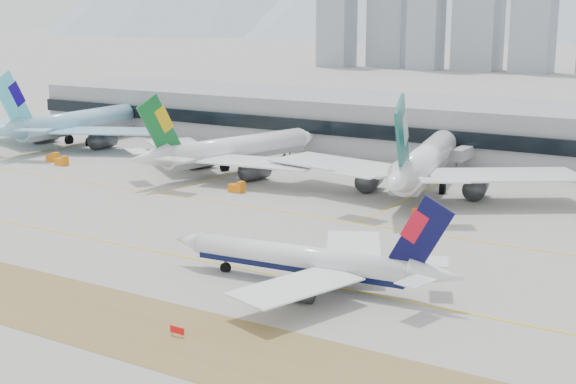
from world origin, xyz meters
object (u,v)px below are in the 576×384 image
Objects in this scene: taxiing_airliner at (310,261)px; widebody_eva at (231,151)px; terminal at (442,127)px; widebody_korean at (76,124)px; widebody_cathay at (423,164)px.

widebody_eva is at bearing -51.62° from taxiing_airliner.
widebody_eva is 0.21× the size of terminal.
widebody_korean is (-127.16, 75.21, 2.79)m from taxiing_airliner.
widebody_eva is at bearing -103.20° from widebody_korean.
widebody_eva reaches higher than terminal.
widebody_cathay reaches higher than widebody_eva.
taxiing_airliner is 0.68× the size of widebody_korean.
widebody_eva is at bearing -120.58° from terminal.
taxiing_airliner is at bearing -122.46° from widebody_eva.
widebody_cathay is (50.18, 4.35, 0.86)m from widebody_eva.
taxiing_airliner is 0.17× the size of terminal.
widebody_korean is 117.27m from widebody_cathay.
widebody_eva reaches higher than taxiing_airliner.
taxiing_airliner is 124.04m from terminal.
taxiing_airliner is at bearing 176.44° from widebody_cathay.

